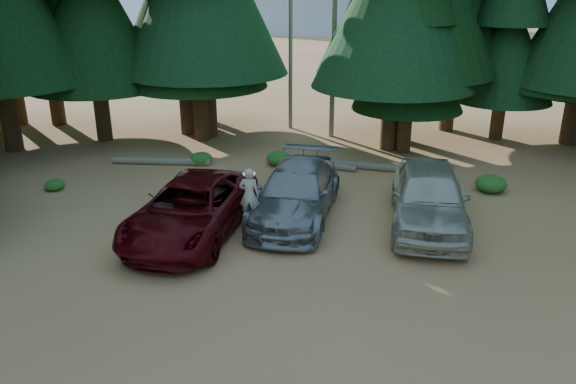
% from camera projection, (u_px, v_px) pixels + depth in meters
% --- Properties ---
extents(ground, '(160.00, 160.00, 0.00)m').
position_uv_depth(ground, '(320.00, 296.00, 13.42)').
color(ground, '#B1704B').
rests_on(ground, ground).
extents(forest_belt_north, '(36.00, 7.00, 22.00)m').
position_uv_depth(forest_belt_north, '(314.00, 133.00, 27.41)').
color(forest_belt_north, black).
rests_on(forest_belt_north, ground).
extents(snag_front, '(0.24, 0.24, 12.00)m').
position_uv_depth(snag_front, '(335.00, 5.00, 24.77)').
color(snag_front, slate).
rests_on(snag_front, ground).
extents(snag_back, '(0.20, 0.20, 10.00)m').
position_uv_depth(snag_back, '(291.00, 25.00, 26.60)').
color(snag_back, slate).
rests_on(snag_back, ground).
extents(red_pickup, '(3.71, 6.20, 1.61)m').
position_uv_depth(red_pickup, '(191.00, 209.00, 16.37)').
color(red_pickup, '#52070B').
rests_on(red_pickup, ground).
extents(silver_minivan_center, '(3.26, 5.94, 1.63)m').
position_uv_depth(silver_minivan_center, '(296.00, 192.00, 17.60)').
color(silver_minivan_center, '#919398').
rests_on(silver_minivan_center, ground).
extents(silver_minivan_right, '(2.98, 5.77, 1.88)m').
position_uv_depth(silver_minivan_right, '(429.00, 196.00, 16.95)').
color(silver_minivan_right, beige).
rests_on(silver_minivan_right, ground).
extents(frisbee_player, '(0.61, 0.44, 1.60)m').
position_uv_depth(frisbee_player, '(249.00, 195.00, 16.02)').
color(frisbee_player, beige).
rests_on(frisbee_player, ground).
extents(log_left, '(4.02, 0.45, 0.29)m').
position_uv_depth(log_left, '(161.00, 161.00, 22.77)').
color(log_left, slate).
rests_on(log_left, ground).
extents(log_mid, '(2.94, 1.22, 0.25)m').
position_uv_depth(log_mid, '(319.00, 165.00, 22.39)').
color(log_mid, slate).
rests_on(log_mid, ground).
extents(log_right, '(4.70, 1.46, 0.31)m').
position_uv_depth(log_right, '(347.00, 164.00, 22.38)').
color(log_right, slate).
rests_on(log_right, ground).
extents(shrub_far_left, '(0.84, 0.84, 0.46)m').
position_uv_depth(shrub_far_left, '(182.00, 190.00, 19.46)').
color(shrub_far_left, '#31681F').
rests_on(shrub_far_left, ground).
extents(shrub_left, '(0.89, 0.89, 0.49)m').
position_uv_depth(shrub_left, '(201.00, 158.00, 22.81)').
color(shrub_left, '#31681F').
rests_on(shrub_left, ground).
extents(shrub_center_left, '(1.02, 1.02, 0.56)m').
position_uv_depth(shrub_center_left, '(279.00, 158.00, 22.70)').
color(shrub_center_left, '#31681F').
rests_on(shrub_center_left, ground).
extents(shrub_center_right, '(0.95, 0.95, 0.52)m').
position_uv_depth(shrub_center_right, '(320.00, 173.00, 21.08)').
color(shrub_center_right, '#31681F').
rests_on(shrub_center_right, ground).
extents(shrub_right, '(1.02, 1.02, 0.56)m').
position_uv_depth(shrub_right, '(422.00, 165.00, 21.81)').
color(shrub_right, '#31681F').
rests_on(shrub_right, ground).
extents(shrub_far_right, '(1.09, 1.09, 0.60)m').
position_uv_depth(shrub_far_right, '(491.00, 183.00, 19.86)').
color(shrub_far_right, '#31681F').
rests_on(shrub_far_right, ground).
extents(shrub_edge_west, '(0.70, 0.70, 0.39)m').
position_uv_depth(shrub_edge_west, '(55.00, 185.00, 20.06)').
color(shrub_edge_west, '#31681F').
rests_on(shrub_edge_west, ground).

